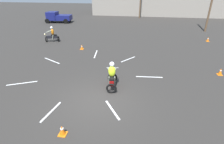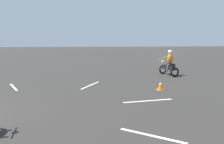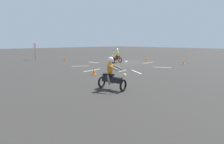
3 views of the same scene
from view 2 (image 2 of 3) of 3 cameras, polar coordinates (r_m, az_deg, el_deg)
name	(u,v)px [view 2 (image 2 of 3)]	position (r m, az deg, el deg)	size (l,w,h in m)	color
motorcycle_rider_background	(169,64)	(14.58, 14.71, 1.97)	(1.56, 0.93, 1.66)	black
traffic_cone_mid_center	(161,86)	(10.33, 12.57, -3.51)	(0.32, 0.32, 0.44)	orange
lane_stripe_ne	(152,136)	(5.66, 10.37, -16.03)	(0.10, 1.69, 0.01)	silver
lane_stripe_n	(148,101)	(8.54, 9.42, -7.42)	(0.10, 1.98, 0.01)	silver
lane_stripe_nw	(90,85)	(11.22, -5.69, -3.47)	(0.10, 1.96, 0.01)	silver
lane_stripe_sw	(14,87)	(11.82, -24.33, -3.58)	(0.10, 1.78, 0.01)	silver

